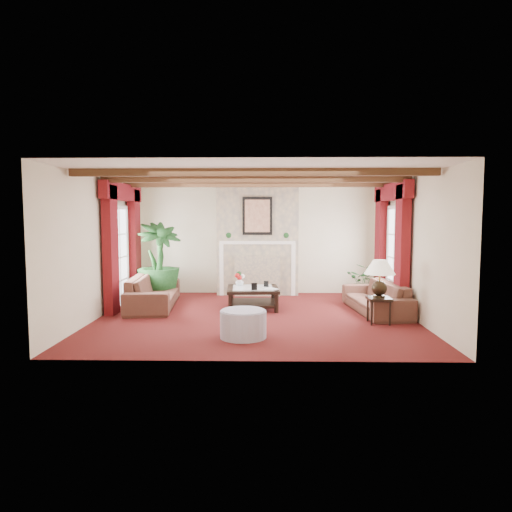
{
  "coord_description": "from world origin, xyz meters",
  "views": [
    {
      "loc": [
        0.19,
        -8.73,
        1.94
      ],
      "look_at": [
        0.01,
        0.4,
        1.14
      ],
      "focal_mm": 32.0,
      "sensor_mm": 36.0,
      "label": 1
    }
  ],
  "objects_px": {
    "sofa_left": "(154,286)",
    "ottoman": "(243,324)",
    "sofa_right": "(376,292)",
    "coffee_table": "(253,298)",
    "side_table": "(379,310)",
    "potted_palm": "(159,278)"
  },
  "relations": [
    {
      "from": "potted_palm",
      "to": "sofa_right",
      "type": "bearing_deg",
      "value": -15.96
    },
    {
      "from": "coffee_table",
      "to": "sofa_right",
      "type": "bearing_deg",
      "value": -10.93
    },
    {
      "from": "side_table",
      "to": "ottoman",
      "type": "height_order",
      "value": "side_table"
    },
    {
      "from": "potted_palm",
      "to": "ottoman",
      "type": "xyz_separation_m",
      "value": [
        2.13,
        -3.34,
        -0.29
      ]
    },
    {
      "from": "side_table",
      "to": "potted_palm",
      "type": "bearing_deg",
      "value": 152.9
    },
    {
      "from": "potted_palm",
      "to": "coffee_table",
      "type": "relative_size",
      "value": 1.93
    },
    {
      "from": "sofa_right",
      "to": "side_table",
      "type": "xyz_separation_m",
      "value": [
        -0.18,
        -0.97,
        -0.17
      ]
    },
    {
      "from": "potted_palm",
      "to": "ottoman",
      "type": "relative_size",
      "value": 2.76
    },
    {
      "from": "sofa_left",
      "to": "ottoman",
      "type": "xyz_separation_m",
      "value": [
        2.04,
        -2.45,
        -0.23
      ]
    },
    {
      "from": "coffee_table",
      "to": "side_table",
      "type": "relative_size",
      "value": 2.23
    },
    {
      "from": "sofa_left",
      "to": "coffee_table",
      "type": "height_order",
      "value": "sofa_left"
    },
    {
      "from": "potted_palm",
      "to": "coffee_table",
      "type": "xyz_separation_m",
      "value": [
        2.22,
        -1.01,
        -0.29
      ]
    },
    {
      "from": "coffee_table",
      "to": "ottoman",
      "type": "xyz_separation_m",
      "value": [
        -0.09,
        -2.33,
        -0.0
      ]
    },
    {
      "from": "sofa_right",
      "to": "ottoman",
      "type": "distance_m",
      "value": 3.28
    },
    {
      "from": "sofa_right",
      "to": "ottoman",
      "type": "height_order",
      "value": "sofa_right"
    },
    {
      "from": "sofa_right",
      "to": "potted_palm",
      "type": "relative_size",
      "value": 1.05
    },
    {
      "from": "coffee_table",
      "to": "sofa_left",
      "type": "bearing_deg",
      "value": 173.63
    },
    {
      "from": "sofa_right",
      "to": "ottoman",
      "type": "bearing_deg",
      "value": -58.61
    },
    {
      "from": "sofa_right",
      "to": "coffee_table",
      "type": "height_order",
      "value": "sofa_right"
    },
    {
      "from": "sofa_left",
      "to": "potted_palm",
      "type": "xyz_separation_m",
      "value": [
        -0.09,
        0.89,
        0.06
      ]
    },
    {
      "from": "sofa_left",
      "to": "sofa_right",
      "type": "height_order",
      "value": "sofa_left"
    },
    {
      "from": "sofa_left",
      "to": "sofa_right",
      "type": "xyz_separation_m",
      "value": [
        4.64,
        -0.46,
        -0.04
      ]
    }
  ]
}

